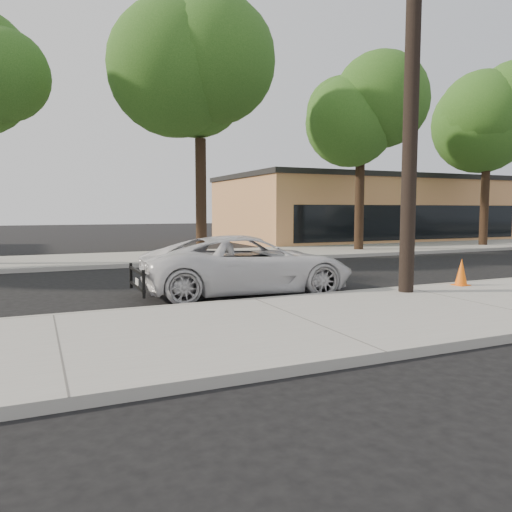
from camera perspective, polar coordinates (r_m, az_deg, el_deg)
name	(u,v)px	position (r m, az deg, el deg)	size (l,w,h in m)	color
ground	(221,291)	(12.68, -4.06, -4.00)	(120.00, 120.00, 0.00)	black
near_sidewalk	(305,323)	(8.82, 5.61, -7.65)	(90.00, 4.40, 0.15)	gray
far_sidewalk	(149,258)	(20.80, -12.08, -0.24)	(90.00, 5.00, 0.15)	gray
curb_near	(254,302)	(10.74, -0.22, -5.27)	(90.00, 0.12, 0.16)	#9E9B93
building_main	(363,210)	(34.37, 12.16, 5.13)	(18.00, 10.00, 4.00)	tan
utility_pole	(411,91)	(12.28, 17.34, 17.53)	(1.40, 0.34, 9.00)	black
tree_c	(206,87)	(21.02, -5.70, 18.67)	(4.96, 4.80, 9.55)	black
tree_d	(366,117)	(24.83, 12.50, 15.22)	(4.50, 4.35, 8.75)	black
tree_e	(493,122)	(30.11, 25.49, 13.70)	(4.80, 4.65, 9.25)	black
police_cruiser	(248,265)	(12.15, -0.90, -0.98)	(2.37, 5.15, 1.43)	silver
traffic_cone	(461,272)	(13.57, 22.42, -1.73)	(0.37, 0.37, 0.68)	orange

